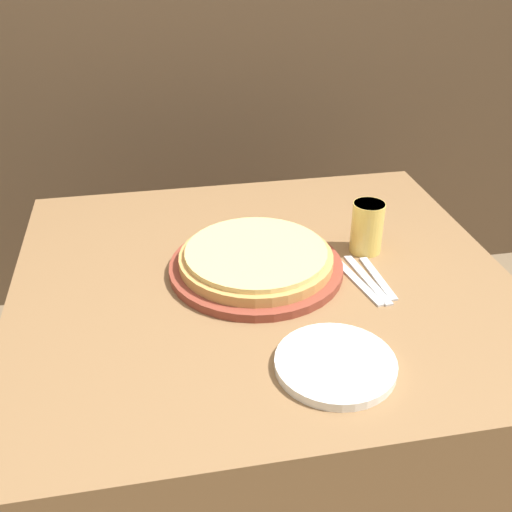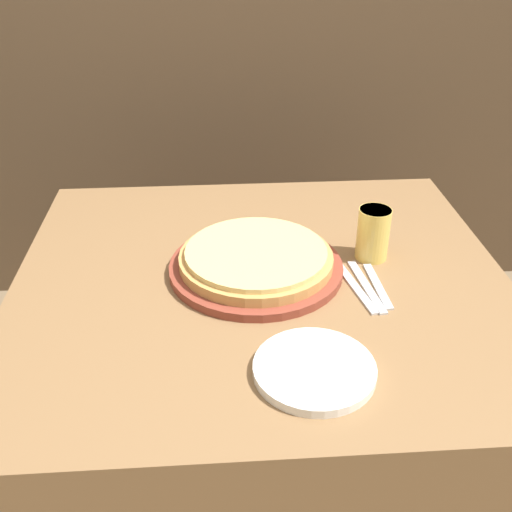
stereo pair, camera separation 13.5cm
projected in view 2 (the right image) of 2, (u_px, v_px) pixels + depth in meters
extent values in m
plane|color=#756047|center=(260.00, 485.00, 1.71)|extent=(12.00, 12.00, 0.00)
cube|color=olive|center=(261.00, 393.00, 1.53)|extent=(1.11, 1.02, 0.71)
cylinder|color=brown|center=(256.00, 267.00, 1.36)|extent=(0.39, 0.39, 0.02)
cylinder|color=tan|center=(256.00, 259.00, 1.35)|extent=(0.35, 0.35, 0.02)
cylinder|color=#E0C175|center=(256.00, 252.00, 1.34)|extent=(0.32, 0.32, 0.01)
cylinder|color=#E5C65B|center=(373.00, 234.00, 1.39)|extent=(0.08, 0.08, 0.13)
cylinder|color=white|center=(376.00, 213.00, 1.36)|extent=(0.07, 0.07, 0.02)
cylinder|color=white|center=(314.00, 369.00, 1.07)|extent=(0.22, 0.22, 0.02)
cube|color=silver|center=(355.00, 287.00, 1.31)|extent=(0.06, 0.21, 0.00)
cube|color=silver|center=(366.00, 286.00, 1.31)|extent=(0.04, 0.21, 0.00)
cube|color=silver|center=(378.00, 286.00, 1.31)|extent=(0.03, 0.18, 0.00)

